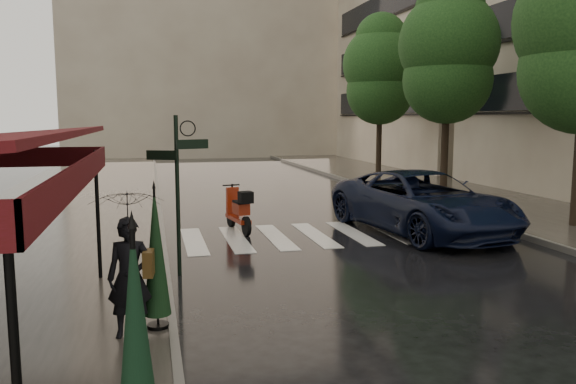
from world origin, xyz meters
name	(u,v)px	position (x,y,z in m)	size (l,w,h in m)	color
ground	(272,324)	(0.00, 0.00, 0.00)	(120.00, 120.00, 0.00)	black
sidewalk_near	(66,208)	(-4.50, 12.00, 0.06)	(6.00, 60.00, 0.12)	#38332D
sidewalk_far	(460,194)	(10.25, 12.00, 0.06)	(5.50, 60.00, 0.12)	#38332D
curb_near	(159,204)	(-1.45, 12.00, 0.07)	(0.12, 60.00, 0.16)	#595651
curb_far	(395,196)	(7.45, 12.00, 0.07)	(0.12, 60.00, 0.16)	#595651
crosswalk	(334,234)	(2.98, 6.00, 0.01)	(7.85, 3.20, 0.01)	silver
signpost	(178,182)	(-1.19, 3.00, 1.83)	(1.17, 0.29, 3.10)	black
haussmann_far	(437,21)	(16.50, 26.00, 9.25)	(8.00, 16.00, 18.50)	gray
backdrop_building	(208,30)	(3.00, 38.00, 10.00)	(22.00, 6.00, 20.00)	gray
tree_mid	(448,51)	(9.50, 12.00, 5.59)	(3.80, 3.80, 8.34)	black
tree_far	(380,70)	(9.70, 19.00, 5.46)	(3.80, 3.80, 8.16)	black
pedestrian_with_umbrella	(128,218)	(-2.00, -0.30, 1.74)	(1.06, 1.08, 2.43)	black
scooter	(239,211)	(0.58, 6.92, 0.56)	(0.64, 1.83, 1.21)	black
parked_car	(422,202)	(5.32, 5.65, 0.82)	(2.73, 5.92, 1.64)	black
parasol_front	(138,377)	(-1.81, -4.23, 1.35)	(0.41, 0.41, 2.28)	black
parasol_back	(156,252)	(-1.65, -0.06, 1.21)	(0.38, 0.38, 2.02)	black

